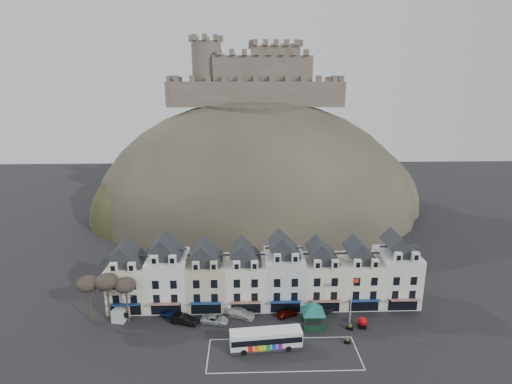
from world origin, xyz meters
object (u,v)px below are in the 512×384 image
bus (266,339)px  red_buoy (362,322)px  bus_shelter (313,307)px  car_silver (215,319)px  car_white (240,313)px  car_maroon (287,313)px  car_navy (172,314)px  car_black (184,319)px  flagpole (352,298)px  car_charcoal (321,310)px  white_van (124,310)px

bus → red_buoy: size_ratio=5.76×
bus_shelter → car_silver: 16.35m
car_white → car_maroon: size_ratio=1.42×
red_buoy → car_navy: red_buoy is taller
car_white → car_black: bearing=125.5°
flagpole → car_charcoal: bearing=140.8°
car_silver → car_white: (4.17, 1.71, 0.11)m
red_buoy → car_navy: size_ratio=0.53×
car_black → bus: bearing=-100.2°
bus → car_maroon: bus is taller
white_van → car_charcoal: (33.63, -0.27, -0.44)m
bus_shelter → car_navy: bearing=172.2°
bus_shelter → car_white: bearing=165.1°
bus_shelter → car_silver: bearing=174.9°
flagpole → bus: bearing=-158.4°
car_black → car_silver: 5.04m
bus_shelter → car_black: bus_shelter is taller
red_buoy → car_white: red_buoy is taller
red_buoy → car_charcoal: red_buoy is taller
car_navy → car_white: car_white is taller
white_van → car_navy: (8.15, -0.64, -0.49)m
bus → car_white: size_ratio=2.11×
car_navy → car_white: (11.60, -0.15, 0.14)m
bus_shelter → car_white: bus_shelter is taller
car_navy → car_silver: size_ratio=0.79×
bus_shelter → flagpole: 6.38m
car_black → car_maroon: size_ratio=1.27×
car_charcoal → car_black: bearing=76.5°
bus → car_white: bearing=109.1°
car_navy → car_maroon: 19.61m
red_buoy → car_charcoal: bearing=144.7°
bus → car_charcoal: bus is taller
car_navy → car_silver: bearing=-87.8°
flagpole → car_charcoal: size_ratio=2.11×
bus_shelter → car_white: size_ratio=1.40×
car_black → car_white: car_black is taller
flagpole → car_black: (-27.29, 1.20, -4.10)m
white_van → car_charcoal: white_van is taller
car_navy → car_charcoal: 25.48m
car_charcoal → white_van: bearing=70.5°
red_buoy → car_charcoal: 7.34m
car_navy → car_black: 3.04m
bus_shelter → car_navy: bus_shelter is taller
white_van → car_navy: white_van is taller
flagpole → car_charcoal: (-4.20, 3.43, -4.19)m
car_navy → car_white: size_ratio=0.69×
bus_shelter → car_black: bearing=176.3°
bus_shelter → car_charcoal: bearing=62.1°
flagpole → car_black: flagpole is taller
white_van → car_black: bearing=-1.7°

